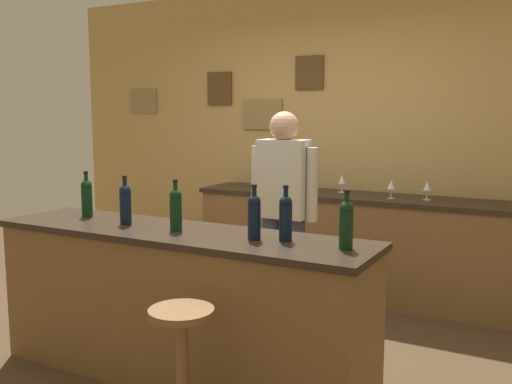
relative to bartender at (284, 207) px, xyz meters
The scene contains 16 objects.
ground_plane 1.13m from the bartender, 110.74° to the right, with size 10.00×10.00×0.00m, color #4C3823.
back_wall 1.54m from the bartender, 99.07° to the left, with size 6.00×0.09×2.80m.
bar_counter 1.11m from the bartender, 102.66° to the right, with size 2.42×0.60×0.92m.
side_counter 1.19m from the bartender, 80.47° to the left, with size 2.90×0.56×0.90m.
bartender is the anchor object (origin of this frame).
bar_stool 1.63m from the bartender, 82.33° to the right, with size 0.32×0.32×0.68m.
wine_bottle_a 1.37m from the bartender, 138.48° to the right, with size 0.07×0.07×0.31m.
wine_bottle_b 1.17m from the bartender, 121.95° to the right, with size 0.07×0.07×0.31m.
wine_bottle_c 1.03m from the bartender, 102.51° to the right, with size 0.07×0.07×0.31m.
wine_bottle_d 1.04m from the bartender, 73.05° to the right, with size 0.07×0.07×0.31m.
wine_bottle_e 1.04m from the bartender, 63.47° to the right, with size 0.07×0.07×0.31m.
wine_bottle_f 1.26m from the bartender, 49.27° to the right, with size 0.07×0.07×0.31m.
wine_glass_a 1.33m from the bartender, 120.43° to the left, with size 0.07×0.07×0.16m.
wine_glass_b 1.15m from the bartender, 89.24° to the left, with size 0.07×0.07×0.16m.
wine_glass_c 1.13m from the bartender, 63.45° to the left, with size 0.07×0.07×0.16m.
wine_glass_d 1.32m from the bartender, 53.65° to the left, with size 0.07×0.07×0.16m.
Camera 1 is at (2.03, -3.14, 1.62)m, focal length 40.76 mm.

